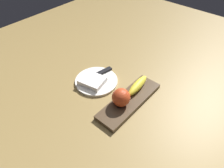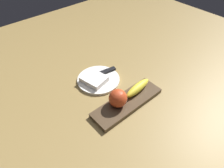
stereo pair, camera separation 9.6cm
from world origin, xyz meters
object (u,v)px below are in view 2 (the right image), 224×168
Objects in this scene: folded_napkin at (94,79)px; knife at (105,72)px; dinner_plate at (99,80)px; banana at (138,88)px; apple at (118,98)px; fruit_tray at (127,102)px.

knife is (-0.09, -0.02, -0.01)m from folded_napkin.
folded_napkin is at bearing 21.08° from knife.
folded_napkin is (0.03, 0.00, 0.02)m from dinner_plate.
dinner_plate is (0.08, -0.20, -0.04)m from banana.
banana is 0.23m from folded_napkin.
fruit_tray is at bearing 164.51° from apple.
fruit_tray is at bearing 90.00° from dinner_plate.
apple is at bearing 74.48° from knife.
knife is at bearing -169.62° from folded_napkin.
apple is (0.05, -0.01, 0.05)m from fruit_tray.
banana reaches higher than knife.
apple is at bearing 76.73° from dinner_plate.
banana reaches higher than fruit_tray.
knife is at bearing -104.47° from fruit_tray.
dinner_plate is 1.22× the size of knife.
banana reaches higher than dinner_plate.
banana is 0.22m from dinner_plate.
knife is (-0.06, -0.23, 0.01)m from fruit_tray.
apple is 0.21m from folded_napkin.
folded_napkin is at bearing -82.71° from fruit_tray.
knife reaches higher than dinner_plate.
apple is 0.51× the size of banana.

